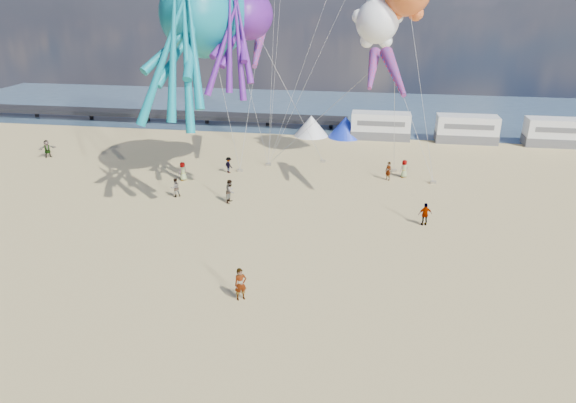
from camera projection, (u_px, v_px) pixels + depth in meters
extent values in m
plane|color=#D8BF7C|center=(251.00, 357.00, 23.54)|extent=(120.00, 120.00, 0.00)
plane|color=#38526C|center=(337.00, 110.00, 73.87)|extent=(120.00, 120.00, 0.00)
cube|color=black|center=(119.00, 113.00, 67.58)|extent=(60.00, 3.00, 0.50)
cube|color=silver|center=(381.00, 126.00, 58.70)|extent=(6.60, 2.50, 3.00)
cube|color=silver|center=(467.00, 129.00, 57.29)|extent=(6.60, 2.50, 3.00)
cube|color=silver|center=(557.00, 132.00, 55.88)|extent=(6.60, 2.50, 3.00)
cone|color=white|center=(311.00, 126.00, 59.99)|extent=(4.00, 4.00, 2.40)
cone|color=#1933CC|center=(345.00, 127.00, 59.40)|extent=(4.00, 4.00, 2.40)
imported|color=tan|center=(241.00, 284.00, 27.66)|extent=(0.81, 0.73, 1.86)
imported|color=#7F6659|center=(404.00, 169.00, 46.37)|extent=(0.71, 0.65, 1.63)
imported|color=#7F6659|center=(230.00, 191.00, 40.73)|extent=(0.68, 0.97, 1.88)
imported|color=#7F6659|center=(229.00, 165.00, 47.61)|extent=(0.92, 0.90, 1.50)
imported|color=#7F6659|center=(425.00, 214.00, 36.68)|extent=(1.20, 0.83, 1.69)
imported|color=#7F6659|center=(47.00, 149.00, 52.08)|extent=(1.08, 1.03, 1.80)
imported|color=#7F6659|center=(388.00, 171.00, 45.69)|extent=(1.48, 1.43, 1.68)
imported|color=#7F6659|center=(183.00, 171.00, 45.61)|extent=(0.67, 0.74, 1.69)
imported|color=#7F6659|center=(175.00, 188.00, 41.89)|extent=(0.92, 0.87, 1.58)
cube|color=gray|center=(240.00, 171.00, 48.11)|extent=(0.50, 0.35, 0.22)
cube|color=gray|center=(323.00, 161.00, 50.80)|extent=(0.50, 0.35, 0.22)
cube|color=gray|center=(433.00, 182.00, 45.10)|extent=(0.50, 0.35, 0.22)
cube|color=gray|center=(394.00, 171.00, 48.06)|extent=(0.50, 0.35, 0.22)
cube|color=gray|center=(268.00, 164.00, 49.83)|extent=(0.50, 0.35, 0.22)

